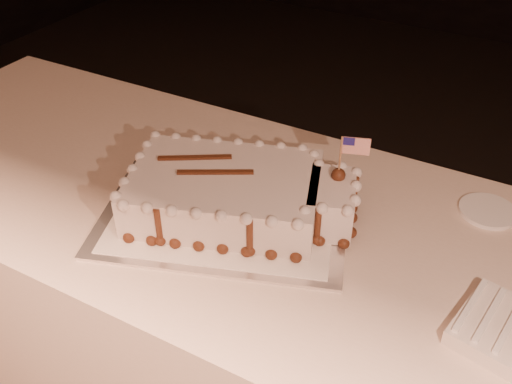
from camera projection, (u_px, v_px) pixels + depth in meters
The scene contains 5 objects.
banquet_table at pixel (271, 328), 1.52m from camera, with size 2.40×0.80×0.75m, color beige.
cake_board at pixel (226, 212), 1.32m from camera, with size 0.56×0.42×0.01m, color silver.
doily at pixel (226, 210), 1.31m from camera, with size 0.50×0.38×0.00m, color white.
sheet_cake at pixel (238, 194), 1.28m from camera, with size 0.55×0.41×0.21m.
side_plate at pixel (488, 211), 1.32m from camera, with size 0.13×0.13×0.01m, color white.
Camera 1 is at (0.45, -0.30, 1.58)m, focal length 40.00 mm.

